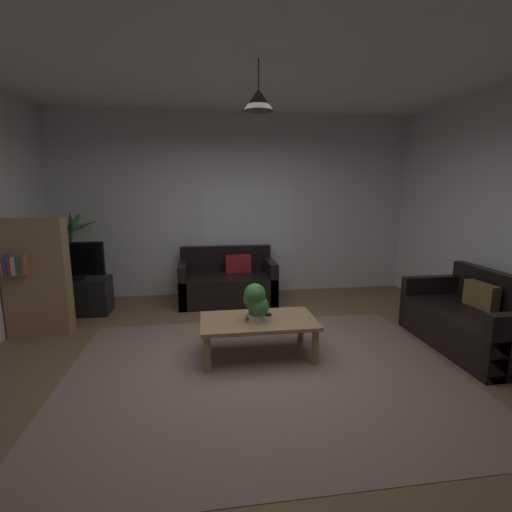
{
  "coord_description": "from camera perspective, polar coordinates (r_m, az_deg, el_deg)",
  "views": [
    {
      "loc": [
        -0.53,
        -3.37,
        1.75
      ],
      "look_at": [
        0.0,
        0.3,
        1.05
      ],
      "focal_mm": 25.74,
      "sensor_mm": 36.0,
      "label": 1
    }
  ],
  "objects": [
    {
      "name": "pendant_lamp",
      "position": [
        3.69,
        0.39,
        23.12
      ],
      "size": [
        0.28,
        0.28,
        0.45
      ],
      "color": "black"
    },
    {
      "name": "potted_plant_on_table",
      "position": [
        3.73,
        -0.01,
        -7.0
      ],
      "size": [
        0.26,
        0.25,
        0.4
      ],
      "color": "beige",
      "rests_on": "coffee_table"
    },
    {
      "name": "couch_under_window",
      "position": [
        5.7,
        -4.44,
        -4.31
      ],
      "size": [
        1.44,
        0.82,
        0.82
      ],
      "color": "black",
      "rests_on": "ground"
    },
    {
      "name": "book_on_table_1",
      "position": [
        3.8,
        -0.53,
        -9.5
      ],
      "size": [
        0.13,
        0.11,
        0.02
      ],
      "primitive_type": "cube",
      "rotation": [
        0.0,
        0.0,
        -0.05
      ],
      "color": "black",
      "rests_on": "coffee_table"
    },
    {
      "name": "ceiling",
      "position": [
        3.6,
        0.78,
        29.49
      ],
      "size": [
        5.71,
        5.21,
        0.02
      ],
      "primitive_type": "cube",
      "color": "white"
    },
    {
      "name": "window_pane",
      "position": [
        6.04,
        -1.23,
        5.35
      ],
      "size": [
        1.48,
        0.01,
        1.12
      ],
      "primitive_type": "cube",
      "color": "white"
    },
    {
      "name": "book_on_table_0",
      "position": [
        3.81,
        -0.41,
        -9.81
      ],
      "size": [
        0.16,
        0.1,
        0.02
      ],
      "primitive_type": "cube",
      "rotation": [
        0.0,
        0.0,
        0.14
      ],
      "color": "#99663F",
      "rests_on": "coffee_table"
    },
    {
      "name": "tv_stand",
      "position": [
        5.71,
        -26.14,
        -5.65
      ],
      "size": [
        0.9,
        0.44,
        0.5
      ],
      "primitive_type": "cube",
      "color": "black",
      "rests_on": "ground"
    },
    {
      "name": "rug",
      "position": [
        3.65,
        1.18,
        -17.84
      ],
      "size": [
        3.71,
        2.86,
        0.01
      ],
      "primitive_type": "cube",
      "color": "gray",
      "rests_on": "ground"
    },
    {
      "name": "coffee_table",
      "position": [
        3.86,
        0.35,
        -10.6
      ],
      "size": [
        1.18,
        0.66,
        0.4
      ],
      "color": "#A87F56",
      "rests_on": "ground"
    },
    {
      "name": "floor",
      "position": [
        3.84,
        0.67,
        -16.61
      ],
      "size": [
        5.71,
        5.21,
        0.02
      ],
      "primitive_type": "cube",
      "color": "brown",
      "rests_on": "ground"
    },
    {
      "name": "potted_palm_corner",
      "position": [
        6.17,
        -26.46,
        -1.03
      ],
      "size": [
        0.77,
        0.85,
        1.51
      ],
      "color": "beige",
      "rests_on": "ground"
    },
    {
      "name": "tv",
      "position": [
        5.58,
        -26.64,
        -0.61
      ],
      "size": [
        0.83,
        0.16,
        0.52
      ],
      "color": "black",
      "rests_on": "tv_stand"
    },
    {
      "name": "remote_on_table_0",
      "position": [
        3.94,
        1.19,
        -9.12
      ],
      "size": [
        0.16,
        0.05,
        0.02
      ],
      "primitive_type": "cube",
      "rotation": [
        0.0,
        0.0,
        4.73
      ],
      "color": "black",
      "rests_on": "coffee_table"
    },
    {
      "name": "couch_right_side",
      "position": [
        4.74,
        30.74,
        -8.97
      ],
      "size": [
        0.82,
        1.5,
        0.82
      ],
      "rotation": [
        0.0,
        0.0,
        -1.57
      ],
      "color": "black",
      "rests_on": "ground"
    },
    {
      "name": "bookshelf_corner",
      "position": [
        5.04,
        -30.97,
        -2.82
      ],
      "size": [
        0.7,
        0.31,
        1.4
      ],
      "color": "#A87F56",
      "rests_on": "ground"
    },
    {
      "name": "wall_back",
      "position": [
        6.03,
        -3.2,
        7.83
      ],
      "size": [
        5.83,
        0.06,
        2.9
      ],
      "primitive_type": "cube",
      "color": "silver",
      "rests_on": "ground"
    }
  ]
}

